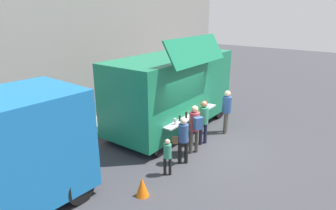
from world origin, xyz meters
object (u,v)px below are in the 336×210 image
at_px(food_truck_main, 172,90).
at_px(customer_rear_waiting, 183,137).
at_px(trash_bin, 175,89).
at_px(customer_extra_browsing, 227,108).
at_px(customer_front_ordering, 203,119).
at_px(traffic_cone_orange, 142,187).
at_px(child_near_queue, 167,154).
at_px(customer_mid_with_backpack, 195,125).

height_order(food_truck_main, customer_rear_waiting, food_truck_main).
xyz_separation_m(trash_bin, customer_extra_browsing, (-2.83, -4.41, 0.55)).
bearing_deg(trash_bin, customer_front_ordering, -135.91).
xyz_separation_m(customer_front_ordering, customer_extra_browsing, (1.48, -0.24, 0.07)).
bearing_deg(customer_front_ordering, traffic_cone_orange, 114.63).
distance_m(customer_extra_browsing, child_near_queue, 4.00).
distance_m(customer_front_ordering, customer_extra_browsing, 1.50).
bearing_deg(customer_front_ordering, food_truck_main, 2.11).
bearing_deg(traffic_cone_orange, customer_mid_with_backpack, 2.44).
bearing_deg(customer_rear_waiting, trash_bin, -2.21).
bearing_deg(child_near_queue, traffic_cone_orange, 149.62).
bearing_deg(customer_extra_browsing, food_truck_main, 7.02).
bearing_deg(food_truck_main, customer_mid_with_backpack, -125.83).
height_order(customer_rear_waiting, child_near_queue, customer_rear_waiting).
xyz_separation_m(customer_mid_with_backpack, customer_extra_browsing, (2.29, -0.12, -0.00)).
xyz_separation_m(food_truck_main, customer_rear_waiting, (-2.27, -2.02, -0.72)).
relative_size(food_truck_main, traffic_cone_orange, 10.78).
relative_size(traffic_cone_orange, child_near_queue, 0.46).
xyz_separation_m(trash_bin, child_near_queue, (-6.81, -4.35, 0.20)).
distance_m(customer_mid_with_backpack, customer_rear_waiting, 0.84).
bearing_deg(customer_rear_waiting, child_near_queue, 142.74).
xyz_separation_m(traffic_cone_orange, customer_extra_browsing, (5.24, 0.00, 0.79)).
bearing_deg(child_near_queue, customer_rear_waiting, -32.19).
height_order(customer_extra_browsing, child_near_queue, customer_extra_browsing).
xyz_separation_m(traffic_cone_orange, trash_bin, (8.07, 4.41, 0.24)).
relative_size(food_truck_main, customer_mid_with_backpack, 3.40).
relative_size(customer_front_ordering, customer_extra_browsing, 0.94).
xyz_separation_m(trash_bin, customer_mid_with_backpack, (-5.12, -4.29, 0.55)).
distance_m(customer_front_ordering, child_near_queue, 2.53).
height_order(food_truck_main, child_near_queue, food_truck_main).
bearing_deg(trash_bin, traffic_cone_orange, -151.30).
bearing_deg(customer_rear_waiting, customer_mid_with_backpack, -35.01).
bearing_deg(customer_mid_with_backpack, child_near_queue, 123.20).
height_order(customer_front_ordering, customer_extra_browsing, customer_extra_browsing).
distance_m(traffic_cone_orange, customer_rear_waiting, 2.22).
bearing_deg(customer_mid_with_backpack, customer_extra_browsing, -61.98).
bearing_deg(child_near_queue, customer_mid_with_backpack, -31.09).
height_order(food_truck_main, customer_front_ordering, food_truck_main).
xyz_separation_m(food_truck_main, customer_mid_with_backpack, (-1.45, -1.97, -0.60)).
height_order(customer_mid_with_backpack, child_near_queue, customer_mid_with_backpack).
distance_m(trash_bin, child_near_queue, 8.09).
height_order(food_truck_main, traffic_cone_orange, food_truck_main).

